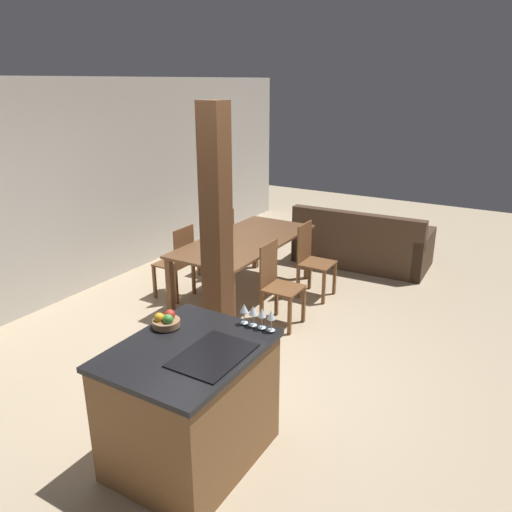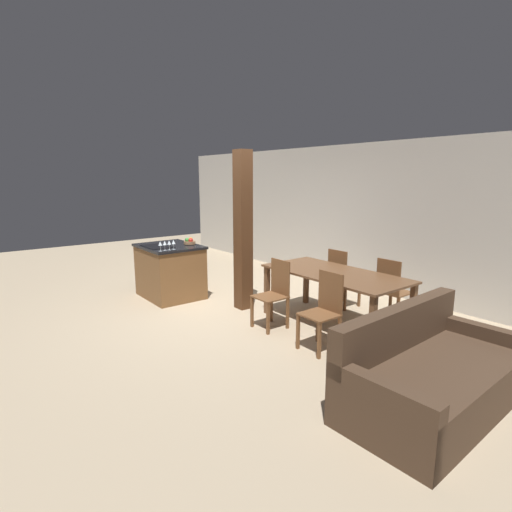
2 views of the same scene
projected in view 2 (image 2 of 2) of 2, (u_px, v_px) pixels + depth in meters
The scene contains 15 objects.
ground_plane at pixel (223, 310), 6.37m from camera, with size 16.00×16.00×0.00m, color tan.
wall_back at pixel (345, 215), 7.84m from camera, with size 11.20×0.08×2.70m.
kitchen_island at pixel (170, 271), 7.01m from camera, with size 1.13×0.91×0.93m.
fruit_bowl at pixel (190, 241), 6.99m from camera, with size 0.21×0.21×0.11m.
wine_glass_near at pixel (160, 244), 6.29m from camera, with size 0.06×0.06×0.16m.
wine_glass_middle at pixel (165, 243), 6.34m from camera, with size 0.06×0.06×0.16m.
wine_glass_far at pixel (169, 243), 6.38m from camera, with size 0.06×0.06×0.16m.
wine_glass_end at pixel (174, 242), 6.43m from camera, with size 0.06×0.06×0.16m.
dining_table at pixel (334, 278), 5.61m from camera, with size 2.07×0.98×0.77m.
dining_chair_near_left at pixel (274, 293), 5.58m from camera, with size 0.40×0.40×0.95m.
dining_chair_near_right at pixel (324, 310), 4.86m from camera, with size 0.40×0.40×0.95m.
dining_chair_far_left at pixel (341, 277), 6.44m from camera, with size 0.40×0.40×0.95m.
dining_chair_far_right at pixel (392, 290), 5.72m from camera, with size 0.40×0.40×0.95m.
couch at pixel (431, 377), 3.66m from camera, with size 1.02×1.98×0.87m.
timber_post at pixel (243, 231), 6.25m from camera, with size 0.22×0.22×2.50m.
Camera 2 is at (5.12, -3.32, 2.08)m, focal length 28.00 mm.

